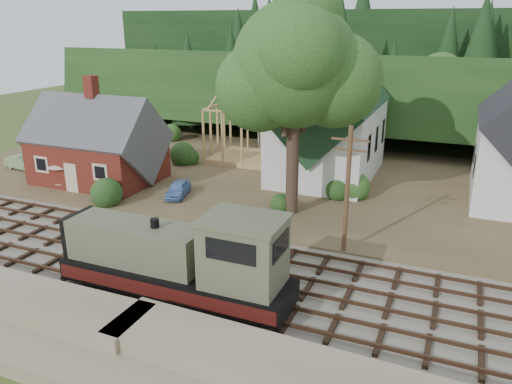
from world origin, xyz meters
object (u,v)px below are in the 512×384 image
at_px(locomotive, 182,261).
at_px(car_blue, 178,189).
at_px(car_green, 24,162).
at_px(patio_set, 61,165).

bearing_deg(locomotive, car_blue, 122.08).
distance_m(car_green, patio_set, 7.91).
bearing_deg(car_blue, locomotive, -72.22).
relative_size(locomotive, car_blue, 3.47).
distance_m(car_blue, car_green, 17.31).
distance_m(locomotive, patio_set, 21.21).
bearing_deg(car_green, patio_set, -104.04).
distance_m(car_blue, patio_set, 10.27).
relative_size(car_blue, patio_set, 1.53).
bearing_deg(patio_set, locomotive, -31.40).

